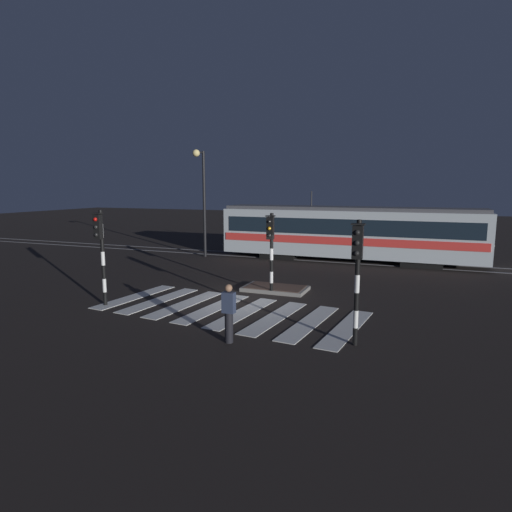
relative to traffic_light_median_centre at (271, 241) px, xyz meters
name	(u,v)px	position (x,y,z in m)	size (l,w,h in m)	color
ground_plane	(245,300)	(-0.64, -1.23, -2.22)	(120.00, 120.00, 0.00)	black
rail_near	(310,261)	(-0.64, 8.77, -2.21)	(80.00, 0.12, 0.03)	#59595E
rail_far	(316,257)	(-0.64, 10.21, -2.21)	(80.00, 0.12, 0.03)	#59595E
crosswalk_zebra	(228,310)	(-0.64, -2.80, -2.21)	(9.82, 5.16, 0.02)	silver
traffic_island	(275,289)	(-0.06, 0.77, -2.14)	(2.70, 1.55, 0.18)	slate
traffic_light_median_centre	(271,241)	(0.00, 0.00, 0.00)	(0.36, 0.42, 3.37)	black
traffic_light_corner_near_right	(357,264)	(4.18, -4.70, 0.11)	(0.36, 0.42, 3.54)	black
traffic_light_corner_near_left	(100,243)	(-5.24, -3.92, 0.14)	(0.36, 0.42, 3.58)	black
street_lamp_trackside_left	(202,189)	(-7.29, 7.66, 2.03)	(0.44, 1.21, 6.63)	black
tram	(348,232)	(1.48, 9.49, -0.48)	(15.36, 2.58, 4.15)	#B2BCC1
pedestrian_waiting_at_kerb	(229,313)	(0.79, -5.73, -1.35)	(0.36, 0.24, 1.71)	black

